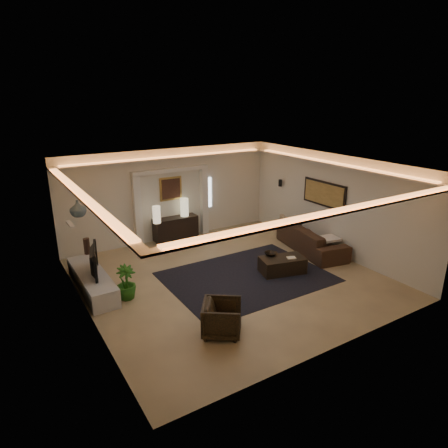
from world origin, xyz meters
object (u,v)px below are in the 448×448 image
coffee_table (282,265)px  armchair (222,318)px  sofa (311,239)px  console (176,228)px

coffee_table → armchair: 3.20m
armchair → coffee_table: bearing=-25.5°
sofa → console: bearing=56.4°
console → coffee_table: 3.94m
console → armchair: 5.46m
armchair → sofa: bearing=-27.6°
coffee_table → armchair: bearing=-137.0°
sofa → armchair: 5.07m
console → sofa: 4.26m
coffee_table → armchair: (-2.80, -1.55, 0.14)m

